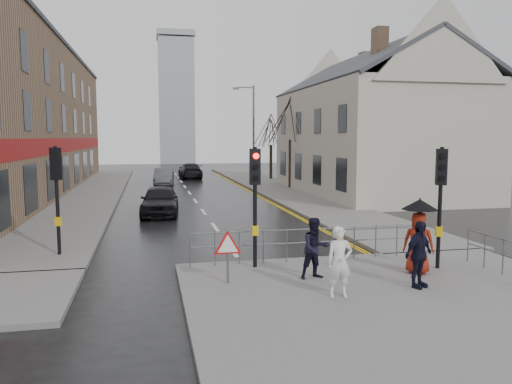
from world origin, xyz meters
name	(u,v)px	position (x,y,z in m)	size (l,w,h in m)	color
ground	(250,274)	(0.00, 0.00, 0.00)	(120.00, 120.00, 0.00)	black
near_pavement	(412,305)	(3.00, -3.50, 0.07)	(10.00, 9.00, 0.14)	#605E5B
left_pavement	(94,191)	(-6.50, 23.00, 0.07)	(4.00, 44.00, 0.14)	#605E5B
right_pavement	(268,185)	(6.50, 25.00, 0.07)	(4.00, 40.00, 0.14)	#605E5B
pavement_bridge_right	(408,240)	(6.50, 3.00, 0.07)	(4.00, 4.20, 0.14)	#605E5B
building_left_terrace	(1,119)	(-12.00, 22.00, 5.00)	(8.00, 42.00, 10.00)	#8B6A50
building_right_cream	(372,123)	(12.00, 18.00, 4.78)	(9.00, 16.40, 10.10)	#B2AD9B
church_tower	(176,102)	(1.50, 62.00, 9.00)	(5.00, 5.00, 18.00)	#999BA1
traffic_signal_near_left	(255,186)	(0.20, 0.20, 2.46)	(0.28, 0.27, 3.40)	black
traffic_signal_near_right	(441,186)	(5.20, -1.00, 2.46)	(0.34, 0.33, 3.40)	black
traffic_signal_far_left	(56,181)	(-5.50, 3.00, 2.46)	(0.34, 0.33, 3.40)	black
guard_railing_front	(310,237)	(1.95, 0.60, 0.86)	(7.14, 0.04, 1.00)	#595B5E
warning_sign	(228,248)	(-0.80, -1.21, 1.04)	(0.80, 0.07, 1.35)	#595B5E
street_lamp	(251,127)	(5.82, 28.00, 4.71)	(1.83, 0.25, 8.00)	#595B5E
tree_near	(291,119)	(7.50, 22.00, 5.14)	(2.40, 2.40, 6.58)	#2C2218
tree_far	(271,130)	(8.00, 30.00, 4.42)	(2.40, 2.40, 5.64)	#2C2218
pedestrian_a	(339,262)	(1.55, -2.79, 0.96)	(0.60, 0.39, 1.63)	silver
pedestrian_b	(315,248)	(1.49, -1.26, 0.94)	(0.78, 0.61, 1.60)	black
pedestrian_with_umbrella	(419,233)	(4.37, -1.36, 1.25)	(0.98, 0.96, 2.02)	maroon
pedestrian_d	(419,254)	(3.70, -2.54, 0.96)	(0.97, 0.40, 1.65)	black
car_parked	(160,200)	(-2.20, 11.33, 0.73)	(1.73, 4.31, 1.47)	black
car_mid	(164,177)	(-1.54, 27.03, 0.68)	(1.44, 4.13, 1.36)	#494C4E
car_far	(190,171)	(1.09, 33.52, 0.71)	(1.98, 4.88, 1.42)	black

